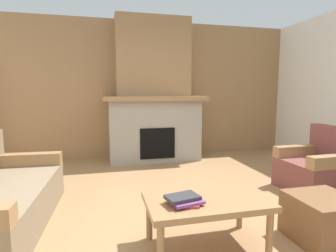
% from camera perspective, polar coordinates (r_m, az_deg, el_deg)
% --- Properties ---
extents(ground, '(9.00, 9.00, 0.00)m').
position_cam_1_polar(ground, '(2.99, 6.86, -18.72)').
color(ground, '#9E754C').
extents(wall_back_wood_panel, '(6.00, 0.12, 2.70)m').
position_cam_1_polar(wall_back_wood_panel, '(5.60, -3.81, 7.58)').
color(wall_back_wood_panel, '#997047').
rests_on(wall_back_wood_panel, ground).
extents(fireplace, '(1.90, 0.82, 2.70)m').
position_cam_1_polar(fireplace, '(5.23, -3.08, 5.58)').
color(fireplace, gray).
rests_on(fireplace, ground).
extents(armchair, '(0.78, 0.78, 0.85)m').
position_cam_1_polar(armchair, '(4.14, 29.00, -7.87)').
color(armchair, brown).
rests_on(armchair, ground).
extents(coffee_table, '(1.00, 0.60, 0.43)m').
position_cam_1_polar(coffee_table, '(2.36, 8.08, -16.06)').
color(coffee_table, '#997047').
rests_on(coffee_table, ground).
extents(ottoman, '(0.52, 0.52, 0.40)m').
position_cam_1_polar(ottoman, '(2.84, 29.80, -16.61)').
color(ottoman, brown).
rests_on(ottoman, ground).
extents(book_stack_near_edge, '(0.30, 0.27, 0.07)m').
position_cam_1_polar(book_stack_near_edge, '(2.20, 3.33, -15.22)').
color(book_stack_near_edge, '#B23833').
rests_on(book_stack_near_edge, coffee_table).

